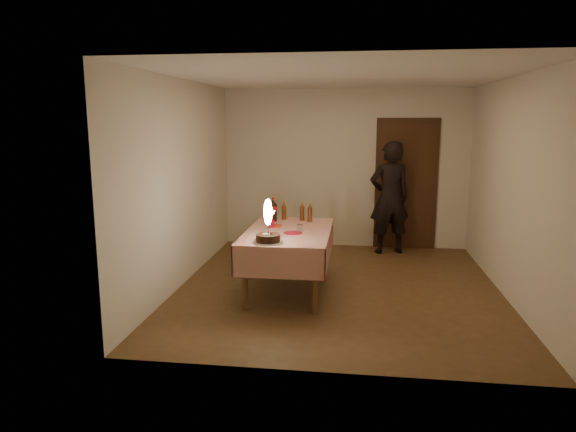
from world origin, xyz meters
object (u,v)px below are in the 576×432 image
at_px(photographer, 389,198).
at_px(amber_bottle_right, 310,213).
at_px(birthday_cake, 268,231).
at_px(red_cup, 271,224).
at_px(dining_table, 289,238).
at_px(red_plate, 293,233).
at_px(cola_bottle, 273,210).
at_px(amber_bottle_left, 284,211).
at_px(clear_cup, 300,228).
at_px(amber_bottle_mid, 302,212).

bearing_deg(photographer, amber_bottle_right, -127.79).
bearing_deg(birthday_cake, red_cup, 97.07).
distance_m(dining_table, amber_bottle_right, 0.65).
distance_m(red_plate, red_cup, 0.43).
bearing_deg(amber_bottle_right, cola_bottle, -177.39).
bearing_deg(amber_bottle_left, dining_table, -77.26).
xyz_separation_m(red_cup, clear_cup, (0.39, -0.21, -0.01)).
relative_size(red_cup, clear_cup, 1.11).
bearing_deg(photographer, red_plate, -119.96).
xyz_separation_m(red_cup, photographer, (1.57, 1.89, 0.08)).
bearing_deg(amber_bottle_right, dining_table, -109.98).
bearing_deg(dining_table, clear_cup, -28.08).
bearing_deg(photographer, amber_bottle_mid, -131.84).
xyz_separation_m(birthday_cake, cola_bottle, (-0.14, 1.19, 0.03)).
xyz_separation_m(amber_bottle_left, amber_bottle_right, (0.36, -0.11, 0.00)).
bearing_deg(birthday_cake, dining_table, 77.53).
xyz_separation_m(dining_table, photographer, (1.33, 2.02, 0.23)).
bearing_deg(amber_bottle_mid, red_plate, -91.77).
bearing_deg(amber_bottle_right, red_plate, -100.46).
relative_size(red_plate, photographer, 0.12).
height_order(amber_bottle_right, photographer, photographer).
relative_size(birthday_cake, amber_bottle_right, 1.89).
relative_size(cola_bottle, amber_bottle_left, 1.25).
bearing_deg(photographer, red_cup, -129.73).
distance_m(red_plate, clear_cup, 0.12).
height_order(amber_bottle_left, amber_bottle_right, same).
xyz_separation_m(dining_table, amber_bottle_left, (-0.16, 0.69, 0.22)).
bearing_deg(amber_bottle_mid, amber_bottle_right, -32.55).
bearing_deg(red_plate, amber_bottle_right, 79.54).
bearing_deg(red_plate, cola_bottle, 116.45).
distance_m(cola_bottle, amber_bottle_left, 0.19).
bearing_deg(amber_bottle_left, amber_bottle_mid, -9.28).
xyz_separation_m(clear_cup, photographer, (1.18, 2.10, 0.08)).
xyz_separation_m(red_plate, photographer, (1.26, 2.18, 0.12)).
bearing_deg(red_plate, red_cup, 136.60).
height_order(clear_cup, amber_bottle_mid, amber_bottle_mid).
height_order(red_plate, photographer, photographer).
bearing_deg(red_cup, amber_bottle_right, 44.58).
xyz_separation_m(clear_cup, cola_bottle, (-0.43, 0.63, 0.11)).
distance_m(clear_cup, amber_bottle_right, 0.66).
bearing_deg(amber_bottle_mid, clear_cup, -86.00).
xyz_separation_m(red_plate, cola_bottle, (-0.35, 0.71, 0.15)).
distance_m(red_plate, amber_bottle_left, 0.88).
bearing_deg(cola_bottle, clear_cup, -55.69).
bearing_deg(cola_bottle, amber_bottle_right, 2.61).
height_order(dining_table, cola_bottle, cola_bottle).
xyz_separation_m(clear_cup, amber_bottle_right, (0.06, 0.65, 0.07)).
height_order(red_cup, photographer, photographer).
bearing_deg(red_cup, birthday_cake, -82.93).
height_order(red_plate, amber_bottle_mid, amber_bottle_mid).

